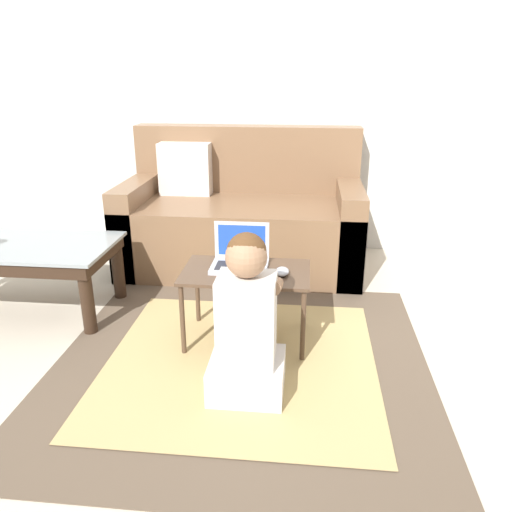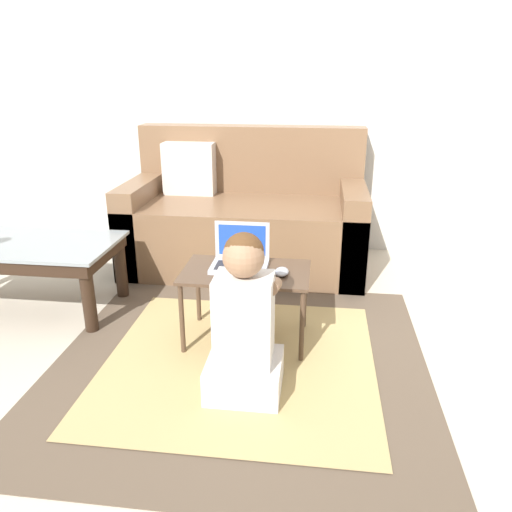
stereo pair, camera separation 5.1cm
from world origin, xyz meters
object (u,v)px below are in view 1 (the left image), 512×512
Objects in this scene: couch at (242,220)px; person_seated at (247,326)px; laptop at (240,260)px; laptop_desk at (246,279)px; coffee_table at (21,255)px; computer_mouse at (282,271)px.

couch is 1.52m from person_seated.
laptop is 0.38× the size of person_seated.
couch is 2.57× the size of laptop_desk.
couch is 1.09m from laptop_desk.
couch is at bearing 97.09° from laptop.
coffee_table is at bearing -142.57° from couch.
computer_mouse is (1.47, -0.24, 0.06)m from coffee_table.
person_seated is (0.22, -1.50, -0.00)m from couch.
laptop_desk is at bearing 170.08° from computer_mouse.
laptop is 0.50m from person_seated.
coffee_table is (-1.12, -0.86, 0.02)m from couch.
coffee_table is 1.65× the size of laptop_desk.
laptop_desk is at bearing -81.33° from couch.
person_seated is (-0.12, -0.40, -0.08)m from computer_mouse.
person_seated is at bearing -82.56° from laptop_desk.
laptop_desk is 2.25× the size of laptop.
couch is at bearing 98.67° from laptop_desk.
laptop reaches higher than laptop_desk.
person_seated reaches higher than laptop.
laptop_desk is at bearing 97.44° from person_seated.
person_seated reaches higher than coffee_table.
laptop is at bearing 127.77° from laptop_desk.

